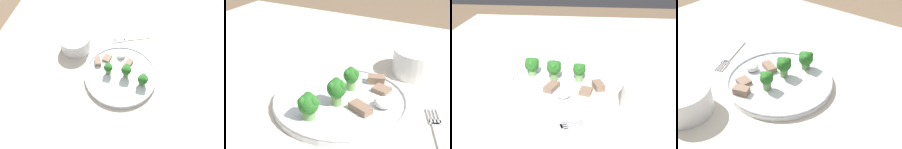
{
  "view_description": "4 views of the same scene",
  "coord_description": "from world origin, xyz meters",
  "views": [
    {
      "loc": [
        -0.43,
        -0.09,
        1.41
      ],
      "look_at": [
        -0.0,
        0.0,
        0.74
      ],
      "focal_mm": 35.0,
      "sensor_mm": 36.0,
      "label": 1
    },
    {
      "loc": [
        0.27,
        -0.51,
        1.06
      ],
      "look_at": [
        0.01,
        -0.0,
        0.76
      ],
      "focal_mm": 50.0,
      "sensor_mm": 36.0,
      "label": 2
    },
    {
      "loc": [
        0.65,
        0.04,
        1.05
      ],
      "look_at": [
        0.02,
        -0.02,
        0.73
      ],
      "focal_mm": 42.0,
      "sensor_mm": 36.0,
      "label": 3
    },
    {
      "loc": [
        -0.33,
        0.39,
        1.13
      ],
      "look_at": [
        -0.01,
        -0.03,
        0.74
      ],
      "focal_mm": 42.0,
      "sensor_mm": 36.0,
      "label": 4
    }
  ],
  "objects": [
    {
      "name": "table",
      "position": [
        0.0,
        0.0,
        0.62
      ],
      "size": [
        1.38,
        1.1,
        0.7
      ],
      "color": "beige",
      "rests_on": "ground_plane"
    },
    {
      "name": "dinner_plate",
      "position": [
        0.02,
        -0.02,
        0.71
      ],
      "size": [
        0.28,
        0.28,
        0.02
      ],
      "color": "white",
      "rests_on": "table"
    },
    {
      "name": "fork",
      "position": [
        0.23,
        -0.04,
        0.7
      ],
      "size": [
        0.08,
        0.17,
        0.0
      ],
      "color": "#B2B2B7",
      "rests_on": "table"
    },
    {
      "name": "cream_bowl",
      "position": [
        0.13,
        0.19,
        0.73
      ],
      "size": [
        0.12,
        0.12,
        0.06
      ],
      "color": "white",
      "rests_on": "table"
    },
    {
      "name": "broccoli_floret_near_rim_left",
      "position": [
        0.02,
        0.02,
        0.74
      ],
      "size": [
        0.03,
        0.03,
        0.05
      ],
      "color": "#709E56",
      "rests_on": "dinner_plate"
    },
    {
      "name": "broccoli_floret_center_left",
      "position": [
        0.02,
        -0.04,
        0.75
      ],
      "size": [
        0.04,
        0.04,
        0.06
      ],
      "color": "#709E56",
      "rests_on": "dinner_plate"
    },
    {
      "name": "broccoli_floret_back_left",
      "position": [
        -0.0,
        -0.11,
        0.74
      ],
      "size": [
        0.04,
        0.04,
        0.05
      ],
      "color": "#709E56",
      "rests_on": "dinner_plate"
    },
    {
      "name": "meat_slice_front_slice",
      "position": [
        0.09,
        0.04,
        0.72
      ],
      "size": [
        0.04,
        0.04,
        0.01
      ],
      "color": "#846651",
      "rests_on": "dinner_plate"
    },
    {
      "name": "meat_slice_middle_slice",
      "position": [
        0.08,
        -0.04,
        0.72
      ],
      "size": [
        0.05,
        0.04,
        0.01
      ],
      "color": "#846651",
      "rests_on": "dinner_plate"
    },
    {
      "name": "meat_slice_rear_slice",
      "position": [
        0.06,
        0.07,
        0.72
      ],
      "size": [
        0.04,
        0.03,
        0.02
      ],
      "color": "#846651",
      "rests_on": "dinner_plate"
    },
    {
      "name": "sauce_dollop",
      "position": [
        0.11,
        -0.01,
        0.72
      ],
      "size": [
        0.04,
        0.03,
        0.02
      ],
      "color": "white",
      "rests_on": "dinner_plate"
    }
  ]
}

